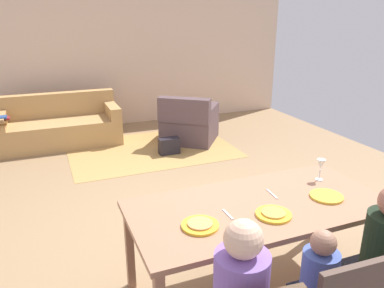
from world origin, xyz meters
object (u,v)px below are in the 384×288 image
(plate_near_child, at_px, (273,214))
(wine_glass, at_px, (321,165))
(plate_near_woman, at_px, (326,196))
(book_lower, at_px, (2,119))
(dining_table, at_px, (259,212))
(couch, at_px, (60,126))
(person_woman, at_px, (378,266))
(handbag, at_px, (169,146))
(plate_near_man, at_px, (200,225))
(armchair, at_px, (189,123))

(plate_near_child, xyz_separation_m, wine_glass, (0.70, 0.36, 0.12))
(wine_glass, bearing_deg, plate_near_woman, -120.38)
(book_lower, bearing_deg, dining_table, -63.63)
(couch, bearing_deg, plate_near_child, -75.27)
(plate_near_woman, relative_size, wine_glass, 1.34)
(dining_table, distance_m, couch, 4.50)
(person_woman, distance_m, handbag, 3.83)
(person_woman, bearing_deg, plate_near_child, 139.05)
(plate_near_man, relative_size, wine_glass, 1.34)
(plate_near_woman, distance_m, armchair, 3.76)
(dining_table, relative_size, book_lower, 8.78)
(plate_near_child, distance_m, person_woman, 0.75)
(dining_table, bearing_deg, plate_near_woman, -10.67)
(person_woman, distance_m, couch, 5.26)
(plate_near_man, bearing_deg, wine_glass, 13.75)
(person_woman, bearing_deg, armchair, 85.44)
(dining_table, distance_m, person_woman, 0.85)
(plate_near_woman, height_order, armchair, armchair)
(person_woman, relative_size, book_lower, 5.04)
(plate_near_child, height_order, couch, couch)
(plate_near_woman, xyz_separation_m, couch, (-1.71, 4.42, -0.47))
(wine_glass, bearing_deg, handbag, 96.53)
(handbag, bearing_deg, dining_table, -96.38)
(armchair, bearing_deg, handbag, -138.55)
(armchair, relative_size, handbag, 3.75)
(wine_glass, distance_m, person_woman, 0.92)
(wine_glass, relative_size, person_woman, 0.17)
(dining_table, distance_m, book_lower, 4.51)
(book_lower, bearing_deg, plate_near_woman, -58.53)
(plate_near_man, distance_m, wine_glass, 1.27)
(armchair, bearing_deg, plate_near_child, -102.91)
(dining_table, bearing_deg, wine_glass, 14.52)
(plate_near_man, bearing_deg, person_woman, -26.13)
(book_lower, bearing_deg, plate_near_man, -70.52)
(dining_table, relative_size, armchair, 1.61)
(plate_near_man, xyz_separation_m, book_lower, (-1.47, 4.16, -0.18))
(couch, bearing_deg, book_lower, -160.93)
(book_lower, relative_size, handbag, 0.69)
(book_lower, bearing_deg, plate_near_child, -64.61)
(plate_near_man, xyz_separation_m, plate_near_woman, (1.06, 0.02, 0.00))
(couch, bearing_deg, plate_near_man, -81.65)
(plate_near_woman, xyz_separation_m, wine_glass, (0.16, 0.28, 0.12))
(armchair, xyz_separation_m, book_lower, (-2.87, 0.42, 0.28))
(dining_table, xyz_separation_m, book_lower, (-2.00, 4.04, -0.10))
(dining_table, height_order, book_lower, dining_table)
(dining_table, bearing_deg, plate_near_child, -90.00)
(couch, height_order, handbag, couch)
(plate_near_child, xyz_separation_m, couch, (-1.18, 4.50, -0.47))
(wine_glass, relative_size, armchair, 0.16)
(dining_table, bearing_deg, handbag, 83.62)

